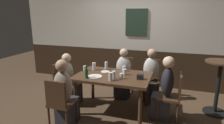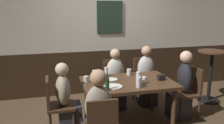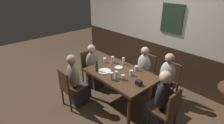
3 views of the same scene
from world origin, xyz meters
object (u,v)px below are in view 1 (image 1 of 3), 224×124
(pint_glass_stout, at_px, (94,66))
(plate_white_small, at_px, (105,72))
(chair_head_east, at_px, (173,94))
(side_bar_table, at_px, (218,83))
(person_head_west, at_px, (70,83))
(chair_head_west, at_px, (63,81))
(chair_left_near, at_px, (60,101))
(chair_mid_far, at_px, (125,74))
(highball_clear, at_px, (124,69))
(pint_glass_pale, at_px, (111,77))
(beer_glass_tall, at_px, (114,76))
(pint_glass_amber, at_px, (106,66))
(person_right_far, at_px, (150,79))
(tumbler_short, at_px, (125,72))
(dining_table, at_px, (113,79))
(condiment_caddy, at_px, (140,77))
(tumbler_water, at_px, (121,76))
(person_left_near, at_px, (65,97))
(beer_glass_half, at_px, (85,69))
(person_mid_far, at_px, (123,77))
(plate_white_large, at_px, (95,76))
(person_head_east, at_px, (164,93))
(beer_bottle_green, at_px, (87,73))
(chair_right_far, at_px, (151,77))

(pint_glass_stout, xyz_separation_m, plate_white_small, (0.28, -0.07, -0.07))
(chair_head_east, xyz_separation_m, side_bar_table, (0.80, 0.52, 0.12))
(person_head_west, bearing_deg, chair_head_west, 180.00)
(chair_left_near, bearing_deg, chair_mid_far, 70.47)
(highball_clear, height_order, pint_glass_pale, pint_glass_pale)
(beer_glass_tall, relative_size, pint_glass_amber, 0.95)
(person_head_west, height_order, person_right_far, person_right_far)
(tumbler_short, bearing_deg, person_right_far, 56.51)
(dining_table, bearing_deg, person_head_west, 180.00)
(pint_glass_pale, distance_m, condiment_caddy, 0.54)
(chair_head_west, xyz_separation_m, tumbler_water, (1.34, -0.16, 0.29))
(chair_mid_far, relative_size, condiment_caddy, 8.00)
(plate_white_small, bearing_deg, pint_glass_pale, -59.36)
(person_right_far, xyz_separation_m, tumbler_water, (-0.42, -0.89, 0.30))
(chair_head_east, bearing_deg, person_right_far, 124.60)
(chair_left_near, distance_m, person_head_west, 0.95)
(chair_head_east, distance_m, person_right_far, 0.88)
(person_left_near, bearing_deg, pint_glass_pale, 30.58)
(pint_glass_amber, bearing_deg, person_head_west, -153.50)
(person_left_near, distance_m, beer_glass_half, 0.88)
(person_mid_far, height_order, beer_glass_tall, person_mid_far)
(person_mid_far, height_order, highball_clear, person_mid_far)
(tumbler_water, bearing_deg, pint_glass_stout, 152.08)
(chair_head_west, bearing_deg, person_head_west, 0.00)
(plate_white_small, bearing_deg, plate_white_large, -102.83)
(chair_head_east, xyz_separation_m, person_left_near, (-1.76, -0.73, 0.00))
(chair_mid_far, xyz_separation_m, pint_glass_amber, (-0.27, -0.54, 0.31))
(pint_glass_pale, distance_m, plate_white_small, 0.55)
(person_head_east, height_order, pint_glass_amber, person_head_east)
(chair_mid_far, distance_m, beer_bottle_green, 1.32)
(beer_bottle_green, bearing_deg, pint_glass_amber, 77.85)
(condiment_caddy, bearing_deg, tumbler_short, 154.26)
(plate_white_small, bearing_deg, person_head_east, -6.95)
(person_left_near, relative_size, side_bar_table, 1.12)
(person_head_east, height_order, tumbler_short, person_head_east)
(chair_left_near, xyz_separation_m, side_bar_table, (2.56, 1.41, 0.12))
(side_bar_table, bearing_deg, plate_white_large, -162.06)
(person_head_west, height_order, person_mid_far, person_mid_far)
(dining_table, height_order, pint_glass_pale, pint_glass_pale)
(tumbler_water, relative_size, tumbler_short, 0.90)
(person_head_west, height_order, plate_white_small, person_head_west)
(beer_bottle_green, bearing_deg, plate_white_small, 66.92)
(chair_mid_far, xyz_separation_m, side_bar_table, (1.93, -0.37, 0.12))
(chair_mid_far, distance_m, tumbler_water, 1.11)
(tumbler_water, distance_m, highball_clear, 0.50)
(plate_white_small, bearing_deg, chair_left_near, -111.77)
(dining_table, bearing_deg, chair_right_far, 54.65)
(pint_glass_pale, height_order, beer_bottle_green, beer_bottle_green)
(person_left_near, bearing_deg, pint_glass_stout, 81.98)
(chair_mid_far, bearing_deg, pint_glass_pale, -87.24)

